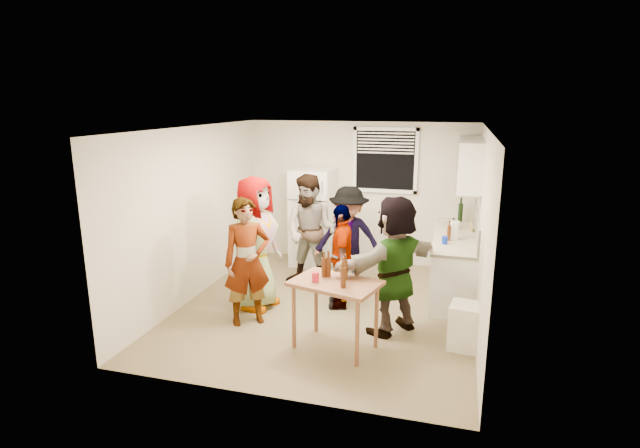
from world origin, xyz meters
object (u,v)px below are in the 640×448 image
(beer_bottle_counter, at_px, (448,241))
(trash_bin, at_px, (466,328))
(refrigerator, at_px, (313,217))
(guest_back_right, at_px, (348,289))
(beer_bottle_table, at_px, (328,276))
(guest_back_left, at_px, (311,285))
(kettle, at_px, (453,229))
(guest_grey, at_px, (258,306))
(wine_bottle, at_px, (460,221))
(serving_table, at_px, (335,347))
(guest_orange, at_px, (392,330))
(guest_stripe, at_px, (249,322))
(guest_black, at_px, (341,306))
(blue_cup, at_px, (444,244))
(red_cup, at_px, (316,281))

(beer_bottle_counter, bearing_deg, trash_bin, -79.37)
(refrigerator, height_order, guest_back_right, refrigerator)
(beer_bottle_table, xyz_separation_m, guest_back_left, (-0.74, 1.75, -0.83))
(kettle, xyz_separation_m, guest_grey, (-2.62, -1.68, -0.90))
(wine_bottle, bearing_deg, serving_table, -113.61)
(wine_bottle, relative_size, serving_table, 0.30)
(guest_grey, distance_m, guest_orange, 1.97)
(beer_bottle_table, bearing_deg, beer_bottle_counter, 52.20)
(refrigerator, bearing_deg, guest_back_right, -51.04)
(trash_bin, height_order, serving_table, trash_bin)
(beer_bottle_table, distance_m, guest_stripe, 1.43)
(beer_bottle_table, relative_size, guest_black, 0.16)
(wine_bottle, height_order, serving_table, wine_bottle)
(blue_cup, bearing_deg, guest_back_left, 173.80)
(kettle, distance_m, beer_bottle_counter, 0.71)
(guest_stripe, distance_m, guest_back_left, 1.57)
(red_cup, bearing_deg, guest_stripe, 157.47)
(guest_grey, xyz_separation_m, guest_black, (1.15, 0.33, 0.00))
(guest_orange, bearing_deg, guest_grey, -59.52)
(guest_back_right, relative_size, guest_black, 1.09)
(blue_cup, relative_size, red_cup, 0.97)
(beer_bottle_table, height_order, red_cup, beer_bottle_table)
(serving_table, relative_size, guest_stripe, 0.59)
(wine_bottle, distance_m, blue_cup, 1.46)
(beer_bottle_table, distance_m, guest_orange, 1.20)
(beer_bottle_counter, height_order, guest_stripe, beer_bottle_counter)
(guest_stripe, relative_size, guest_back_left, 0.95)
(beer_bottle_counter, bearing_deg, kettle, 85.97)
(beer_bottle_counter, bearing_deg, guest_back_left, 179.22)
(refrigerator, relative_size, guest_back_left, 0.96)
(trash_bin, bearing_deg, guest_back_left, 147.67)
(trash_bin, xyz_separation_m, guest_back_left, (-2.34, 1.48, -0.25))
(wine_bottle, relative_size, guest_stripe, 0.18)
(red_cup, bearing_deg, kettle, 60.56)
(refrigerator, distance_m, guest_back_right, 1.64)
(wine_bottle, xyz_separation_m, blue_cup, (-0.20, -1.44, 0.00))
(trash_bin, bearing_deg, kettle, 95.88)
(refrigerator, relative_size, guest_grey, 0.91)
(guest_grey, bearing_deg, guest_black, -61.55)
(kettle, bearing_deg, beer_bottle_counter, -100.02)
(beer_bottle_counter, relative_size, trash_bin, 0.39)
(blue_cup, distance_m, red_cup, 2.21)
(beer_bottle_counter, xyz_separation_m, guest_back_right, (-1.47, 0.01, -0.90))
(kettle, relative_size, wine_bottle, 0.76)
(refrigerator, bearing_deg, guest_black, -61.97)
(refrigerator, distance_m, guest_back_left, 1.40)
(guest_stripe, bearing_deg, refrigerator, 51.00)
(guest_black, height_order, guest_orange, guest_orange)
(red_cup, xyz_separation_m, guest_grey, (-1.14, 0.95, -0.83))
(kettle, distance_m, trash_bin, 2.27)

